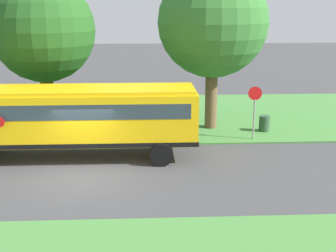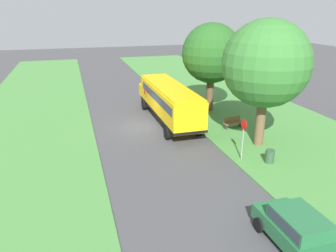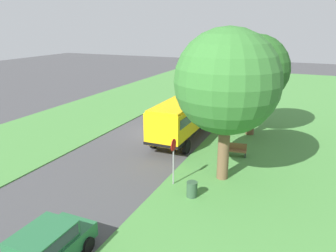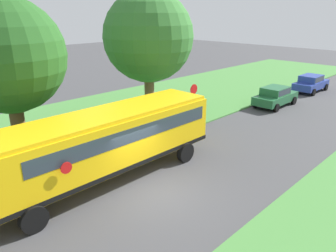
{
  "view_description": "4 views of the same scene",
  "coord_description": "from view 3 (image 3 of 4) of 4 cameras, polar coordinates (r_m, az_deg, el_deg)",
  "views": [
    {
      "loc": [
        17.67,
        2.56,
        6.79
      ],
      "look_at": [
        -0.42,
        3.47,
        1.93
      ],
      "focal_mm": 50.0,
      "sensor_mm": 36.0,
      "label": 1
    },
    {
      "loc": [
        5.19,
        24.71,
        9.07
      ],
      "look_at": [
        -0.85,
        4.23,
        1.4
      ],
      "focal_mm": 35.0,
      "sensor_mm": 36.0,
      "label": 2
    },
    {
      "loc": [
        -10.99,
        23.25,
        8.66
      ],
      "look_at": [
        -2.4,
        3.69,
        1.98
      ],
      "focal_mm": 35.0,
      "sensor_mm": 36.0,
      "label": 3
    },
    {
      "loc": [
        8.91,
        -8.23,
        7.29
      ],
      "look_at": [
        -1.8,
        2.68,
        1.87
      ],
      "focal_mm": 35.0,
      "sensor_mm": 36.0,
      "label": 4
    }
  ],
  "objects": [
    {
      "name": "oak_tree_roadside_mid",
      "position": [
        17.77,
        9.76,
        7.46
      ],
      "size": [
        5.74,
        5.74,
        8.59
      ],
      "color": "brown",
      "rests_on": "ground"
    },
    {
      "name": "oak_tree_beside_bus",
      "position": [
        26.33,
        15.01,
        9.67
      ],
      "size": [
        5.32,
        5.32,
        8.0
      ],
      "color": "brown",
      "rests_on": "ground"
    },
    {
      "name": "stop_sign",
      "position": [
        17.96,
        0.95,
        -5.32
      ],
      "size": [
        0.08,
        0.68,
        2.74
      ],
      "color": "gray",
      "rests_on": "ground"
    },
    {
      "name": "car_green_nearest",
      "position": [
        13.44,
        -21.12,
        -19.35
      ],
      "size": [
        2.02,
        4.4,
        1.56
      ],
      "color": "#236038",
      "rests_on": "ground"
    },
    {
      "name": "park_bench",
      "position": [
        22.75,
        11.5,
        -4.1
      ],
      "size": [
        1.65,
        0.71,
        0.92
      ],
      "color": "brown",
      "rests_on": "ground"
    },
    {
      "name": "trash_bin",
      "position": [
        17.28,
        4.19,
        -11.05
      ],
      "size": [
        0.56,
        0.56,
        0.9
      ],
      "primitive_type": "cylinder",
      "color": "#2D4C33",
      "rests_on": "ground"
    },
    {
      "name": "ground_plane",
      "position": [
        27.13,
        -1.51,
        -1.26
      ],
      "size": [
        120.0,
        120.0,
        0.0
      ],
      "primitive_type": "plane",
      "color": "#424244"
    },
    {
      "name": "grass_verge",
      "position": [
        24.81,
        19.94,
        -4.07
      ],
      "size": [
        12.0,
        80.0,
        0.08
      ],
      "primitive_type": "cube",
      "color": "#47843D",
      "rests_on": "ground"
    },
    {
      "name": "school_bus",
      "position": [
        26.39,
        3.75,
        2.53
      ],
      "size": [
        2.84,
        12.42,
        3.16
      ],
      "color": "yellow",
      "rests_on": "ground"
    },
    {
      "name": "grass_far_side",
      "position": [
        31.85,
        -16.34,
        0.92
      ],
      "size": [
        10.0,
        80.0,
        0.07
      ],
      "primitive_type": "cube",
      "color": "#47843D",
      "rests_on": "ground"
    }
  ]
}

